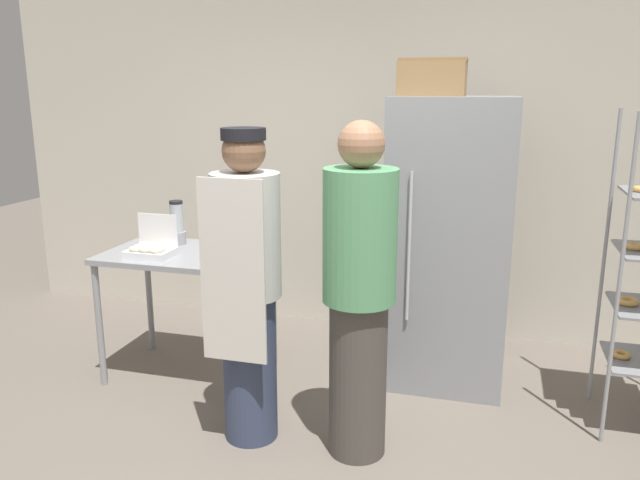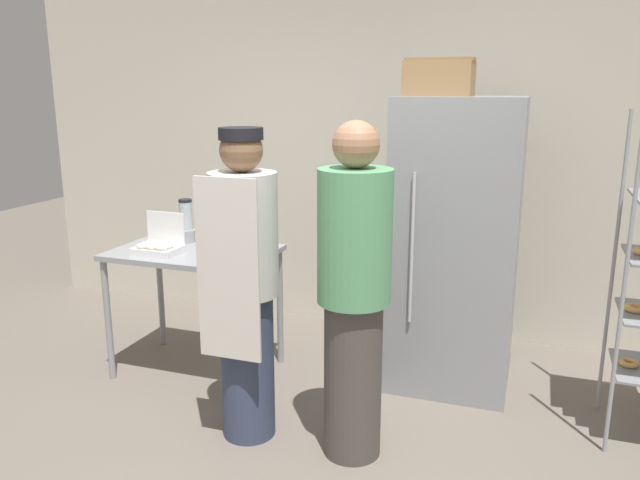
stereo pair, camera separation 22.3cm
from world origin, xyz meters
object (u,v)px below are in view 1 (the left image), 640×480
blender_pitcher (177,225)px  person_baker (247,285)px  donut_box (150,249)px  cardboard_storage_box (432,78)px  person_customer (359,292)px  refrigerator (449,243)px

blender_pitcher → person_baker: bearing=-43.9°
donut_box → cardboard_storage_box: cardboard_storage_box is taller
person_customer → blender_pitcher: bearing=151.2°
refrigerator → blender_pitcher: (-1.83, -0.26, 0.07)m
cardboard_storage_box → person_customer: cardboard_storage_box is taller
donut_box → person_baker: person_baker is taller
donut_box → person_customer: 1.53m
person_baker → person_customer: size_ratio=0.97×
person_customer → refrigerator: bearing=70.7°
donut_box → person_baker: (0.86, -0.47, -0.02)m
person_baker → person_customer: 0.61m
blender_pitcher → cardboard_storage_box: bearing=9.1°
cardboard_storage_box → refrigerator: bearing=-1.8°
donut_box → person_customer: person_customer is taller
cardboard_storage_box → person_customer: size_ratio=0.23×
refrigerator → person_baker: size_ratio=1.08×
refrigerator → person_baker: refrigerator is taller
donut_box → person_baker: size_ratio=0.17×
blender_pitcher → cardboard_storage_box: (1.68, 0.27, 0.98)m
refrigerator → person_baker: 1.46m
refrigerator → person_baker: bearing=-132.2°
refrigerator → donut_box: 1.94m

